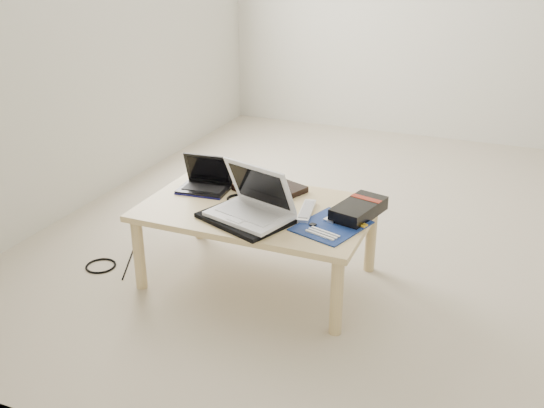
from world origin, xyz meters
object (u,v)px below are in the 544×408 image
at_px(coffee_table, 258,215).
at_px(white_laptop, 253,205).
at_px(gpu_box, 359,209).
at_px(netbook, 205,183).

distance_m(coffee_table, white_laptop, 0.19).
bearing_deg(coffee_table, gpu_box, 9.83).
xyz_separation_m(coffee_table, white_laptop, (0.04, -0.14, 0.12)).
bearing_deg(coffee_table, white_laptop, -74.61).
bearing_deg(netbook, white_laptop, -32.25).
relative_size(netbook, gpu_box, 0.80).
xyz_separation_m(netbook, gpu_box, (0.82, -0.01, -0.01)).
xyz_separation_m(white_laptop, gpu_box, (0.44, 0.22, -0.04)).
distance_m(white_laptop, gpu_box, 0.50).
relative_size(white_laptop, gpu_box, 1.26).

